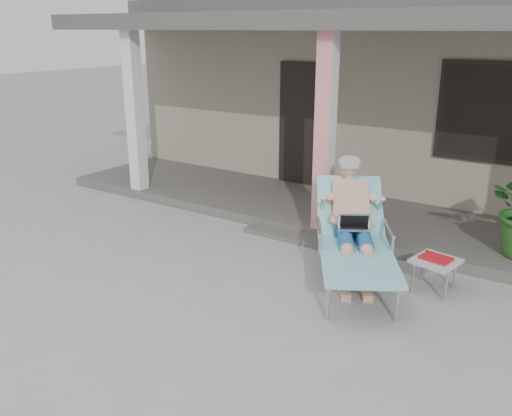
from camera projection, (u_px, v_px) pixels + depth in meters
The scene contains 7 objects.
ground at pixel (231, 298), 5.89m from camera, with size 60.00×60.00×0.00m, color #9E9E99.
house at pixel (426, 89), 10.50m from camera, with size 10.40×5.40×3.30m.
porch_deck at pixel (346, 216), 8.24m from camera, with size 10.00×2.00×0.15m, color #605B56.
porch_overhang at pixel (355, 28), 7.34m from camera, with size 10.00×2.30×2.85m.
porch_step at pixel (311, 241), 7.34m from camera, with size 2.00×0.30×0.07m, color #605B56.
lounger at pixel (355, 209), 6.14m from camera, with size 1.69×2.14×1.36m.
side_table at pixel (436, 262), 5.94m from camera, with size 0.53×0.53×0.40m.
Camera 1 is at (3.14, -4.25, 2.79)m, focal length 38.00 mm.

